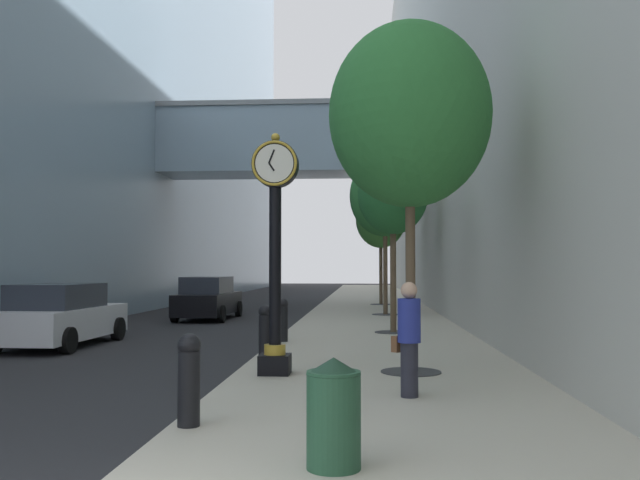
% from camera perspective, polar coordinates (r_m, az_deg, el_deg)
% --- Properties ---
extents(ground_plane, '(110.00, 110.00, 0.00)m').
position_cam_1_polar(ground_plane, '(31.23, -0.56, -6.10)').
color(ground_plane, '#262628').
rests_on(ground_plane, ground).
extents(sidewalk_right, '(5.43, 80.00, 0.14)m').
position_cam_1_polar(sidewalk_right, '(34.13, 4.40, -5.66)').
color(sidewalk_right, '#BCB29E').
rests_on(sidewalk_right, ground).
extents(building_block_left, '(22.50, 80.00, 32.32)m').
position_cam_1_polar(building_block_left, '(39.63, -19.07, 18.57)').
color(building_block_left, '#849EB2').
rests_on(building_block_left, ground).
extents(building_block_right, '(9.00, 80.00, 29.48)m').
position_cam_1_polar(building_block_right, '(37.14, 16.09, 17.73)').
color(building_block_right, '#B7B2A8').
rests_on(building_block_right, ground).
extents(street_clock, '(0.84, 0.55, 4.35)m').
position_cam_1_polar(street_clock, '(12.15, -3.82, -0.10)').
color(street_clock, black).
rests_on(street_clock, sidewalk_right).
extents(bollard_nearest, '(0.28, 0.28, 1.11)m').
position_cam_1_polar(bollard_nearest, '(8.43, -11.04, -11.34)').
color(bollard_nearest, black).
rests_on(bollard_nearest, sidewalk_right).
extents(bollard_third, '(0.28, 0.28, 1.11)m').
position_cam_1_polar(bollard_third, '(14.46, -4.69, -7.59)').
color(bollard_third, black).
rests_on(bollard_third, sidewalk_right).
extents(bollard_fourth, '(0.28, 0.28, 1.11)m').
position_cam_1_polar(bollard_fourth, '(17.52, -3.18, -6.67)').
color(bollard_fourth, black).
rests_on(bollard_fourth, sidewalk_right).
extents(street_tree_near, '(2.99, 2.99, 6.45)m').
position_cam_1_polar(street_tree_near, '(12.76, 7.59, 10.41)').
color(street_tree_near, '#333335').
rests_on(street_tree_near, sidewalk_right).
extents(street_tree_mid_near, '(2.08, 2.08, 5.28)m').
position_cam_1_polar(street_tree_mid_near, '(20.06, 6.18, 3.80)').
color(street_tree_mid_near, '#333335').
rests_on(street_tree_mid_near, sidewalk_right).
extents(street_tree_mid_far, '(2.89, 2.89, 6.49)m').
position_cam_1_polar(street_tree_mid_far, '(27.60, 5.53, 3.71)').
color(street_tree_mid_far, '#333335').
rests_on(street_tree_mid_far, sidewalk_right).
extents(street_tree_far, '(2.59, 2.59, 5.90)m').
position_cam_1_polar(street_tree_far, '(35.04, 5.16, 1.73)').
color(street_tree_far, '#333335').
rests_on(street_tree_far, sidewalk_right).
extents(trash_bin, '(0.53, 0.53, 1.05)m').
position_cam_1_polar(trash_bin, '(6.61, 1.16, -14.30)').
color(trash_bin, '#234C33').
rests_on(trash_bin, sidewalk_right).
extents(pedestrian_walking, '(0.50, 0.51, 1.69)m').
position_cam_1_polar(pedestrian_walking, '(10.14, 7.53, -8.07)').
color(pedestrian_walking, '#23232D').
rests_on(pedestrian_walking, sidewalk_right).
extents(car_black_near, '(2.03, 4.72, 1.68)m').
position_cam_1_polar(car_black_near, '(27.04, -9.45, -4.92)').
color(car_black_near, black).
rests_on(car_black_near, ground).
extents(car_white_mid, '(2.12, 4.56, 1.63)m').
position_cam_1_polar(car_white_mid, '(18.84, -21.13, -6.00)').
color(car_white_mid, silver).
rests_on(car_white_mid, ground).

